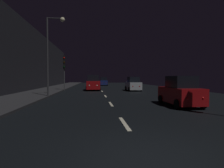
{
  "coord_description": "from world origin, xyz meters",
  "views": [
    {
      "loc": [
        -1.26,
        -4.38,
        1.84
      ],
      "look_at": [
        1.31,
        20.53,
        1.01
      ],
      "focal_mm": 30.0,
      "sensor_mm": 36.0,
      "label": 1
    }
  ],
  "objects_px": {
    "traffic_light_far_left": "(64,65)",
    "car_parked_right_near": "(180,92)",
    "streetlamp_overhead": "(52,45)",
    "car_parked_right_far": "(133,84)",
    "car_distant_taillights": "(104,82)",
    "car_approaching_headlights": "(93,83)"
  },
  "relations": [
    {
      "from": "car_distant_taillights",
      "to": "streetlamp_overhead",
      "type": "bearing_deg",
      "value": 166.6
    },
    {
      "from": "traffic_light_far_left",
      "to": "streetlamp_overhead",
      "type": "relative_size",
      "value": 0.66
    },
    {
      "from": "car_approaching_headlights",
      "to": "car_distant_taillights",
      "type": "xyz_separation_m",
      "value": [
        2.52,
        17.11,
        -0.11
      ]
    },
    {
      "from": "car_parked_right_near",
      "to": "car_parked_right_far",
      "type": "bearing_deg",
      "value": 0.0
    },
    {
      "from": "streetlamp_overhead",
      "to": "car_approaching_headlights",
      "type": "bearing_deg",
      "value": 68.12
    },
    {
      "from": "streetlamp_overhead",
      "to": "car_approaching_headlights",
      "type": "xyz_separation_m",
      "value": [
        3.84,
        9.55,
        -3.93
      ]
    },
    {
      "from": "traffic_light_far_left",
      "to": "car_parked_right_near",
      "type": "height_order",
      "value": "traffic_light_far_left"
    },
    {
      "from": "car_parked_right_far",
      "to": "streetlamp_overhead",
      "type": "bearing_deg",
      "value": 130.27
    },
    {
      "from": "streetlamp_overhead",
      "to": "car_parked_right_far",
      "type": "relative_size",
      "value": 1.91
    },
    {
      "from": "traffic_light_far_left",
      "to": "car_approaching_headlights",
      "type": "bearing_deg",
      "value": 95.31
    },
    {
      "from": "car_approaching_headlights",
      "to": "car_parked_right_far",
      "type": "bearing_deg",
      "value": 75.14
    },
    {
      "from": "car_distant_taillights",
      "to": "traffic_light_far_left",
      "type": "bearing_deg",
      "value": 159.56
    },
    {
      "from": "traffic_light_far_left",
      "to": "car_approaching_headlights",
      "type": "xyz_separation_m",
      "value": [
        4.08,
        0.59,
        -2.59
      ]
    },
    {
      "from": "car_parked_right_near",
      "to": "car_distant_taillights",
      "type": "relative_size",
      "value": 0.97
    },
    {
      "from": "traffic_light_far_left",
      "to": "car_parked_right_near",
      "type": "relative_size",
      "value": 1.28
    },
    {
      "from": "car_approaching_headlights",
      "to": "car_distant_taillights",
      "type": "distance_m",
      "value": 17.3
    },
    {
      "from": "traffic_light_far_left",
      "to": "car_distant_taillights",
      "type": "relative_size",
      "value": 1.24
    },
    {
      "from": "car_approaching_headlights",
      "to": "streetlamp_overhead",
      "type": "bearing_deg",
      "value": -21.88
    },
    {
      "from": "streetlamp_overhead",
      "to": "traffic_light_far_left",
      "type": "bearing_deg",
      "value": 91.56
    },
    {
      "from": "streetlamp_overhead",
      "to": "car_approaching_headlights",
      "type": "distance_m",
      "value": 11.01
    },
    {
      "from": "streetlamp_overhead",
      "to": "car_distant_taillights",
      "type": "distance_m",
      "value": 27.71
    },
    {
      "from": "traffic_light_far_left",
      "to": "car_parked_right_far",
      "type": "xyz_separation_m",
      "value": [
        9.74,
        -0.92,
        -2.71
      ]
    }
  ]
}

